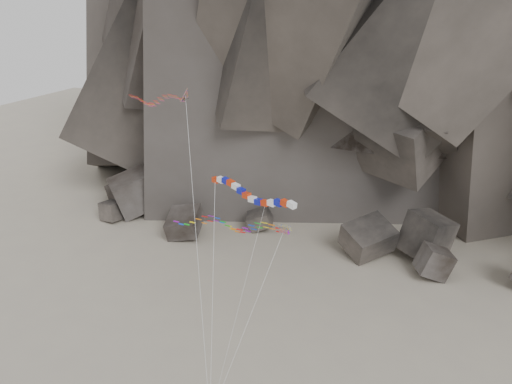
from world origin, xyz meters
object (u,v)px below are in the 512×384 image
at_px(delta_kite, 154,99).
at_px(parafoil_kite, 223,223).
at_px(pennant_kite, 250,261).
at_px(banner_kite, 250,194).

height_order(delta_kite, parafoil_kite, delta_kite).
relative_size(parafoil_kite, pennant_kite, 0.85).
bearing_deg(banner_kite, delta_kite, 176.05).
distance_m(delta_kite, parafoil_kite, 14.85).
height_order(parafoil_kite, pennant_kite, pennant_kite).
relative_size(delta_kite, pennant_kite, 1.47).
distance_m(banner_kite, parafoil_kite, 7.54).
bearing_deg(parafoil_kite, delta_kite, 176.16).
bearing_deg(delta_kite, banner_kite, -26.43).
bearing_deg(pennant_kite, parafoil_kite, 137.27).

